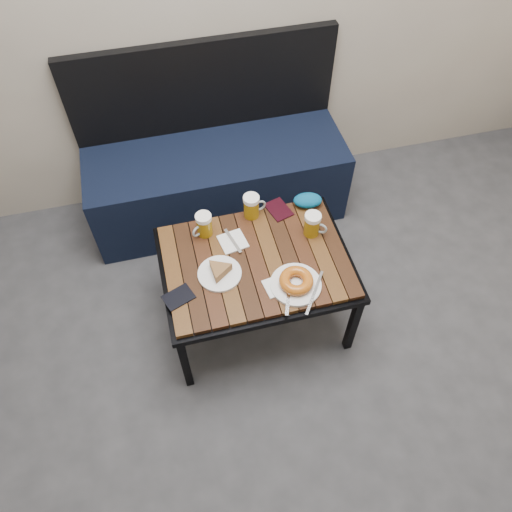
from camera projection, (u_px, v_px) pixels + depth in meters
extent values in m
plane|color=#2D2D30|center=(357.00, 509.00, 2.02)|extent=(4.00, 4.00, 0.00)
cube|color=black|center=(218.00, 183.00, 2.82)|extent=(1.40, 0.50, 0.45)
cube|color=black|center=(203.00, 86.00, 2.58)|extent=(1.40, 0.05, 0.50)
cube|color=black|center=(185.00, 363.00, 2.18)|extent=(0.03, 0.03, 0.42)
cube|color=black|center=(353.00, 325.00, 2.29)|extent=(0.04, 0.03, 0.42)
cube|color=black|center=(167.00, 263.00, 2.50)|extent=(0.03, 0.04, 0.42)
cube|color=black|center=(315.00, 233.00, 2.62)|extent=(0.04, 0.04, 0.42)
cube|color=black|center=(256.00, 265.00, 2.22)|extent=(0.84, 0.62, 0.03)
cube|color=#381B0C|center=(256.00, 261.00, 2.20)|extent=(0.80, 0.58, 0.02)
cylinder|color=#916B0B|center=(204.00, 226.00, 2.24)|extent=(0.10, 0.10, 0.10)
cylinder|color=white|center=(203.00, 217.00, 2.20)|extent=(0.07, 0.07, 0.02)
torus|color=#8C999E|center=(198.00, 231.00, 2.23)|extent=(0.06, 0.04, 0.06)
cylinder|color=#916B0B|center=(251.00, 208.00, 2.31)|extent=(0.08, 0.08, 0.10)
cylinder|color=white|center=(251.00, 199.00, 2.26)|extent=(0.08, 0.08, 0.02)
torus|color=#8C999E|center=(260.00, 206.00, 2.32)|extent=(0.06, 0.02, 0.06)
cylinder|color=#916B0B|center=(312.00, 226.00, 2.24)|extent=(0.10, 0.10, 0.10)
cylinder|color=white|center=(313.00, 217.00, 2.20)|extent=(0.07, 0.07, 0.02)
torus|color=#8C999E|center=(321.00, 228.00, 2.23)|extent=(0.06, 0.04, 0.06)
cylinder|color=white|center=(220.00, 274.00, 2.14)|extent=(0.19, 0.19, 0.01)
cylinder|color=white|center=(296.00, 285.00, 2.10)|extent=(0.22, 0.22, 0.01)
torus|color=#904A0D|center=(296.00, 281.00, 2.08)|extent=(0.14, 0.14, 0.05)
cube|color=#A5A8AD|center=(315.00, 292.00, 2.07)|extent=(0.14, 0.19, 0.00)
cube|color=#A5A8AD|center=(288.00, 298.00, 2.05)|extent=(0.07, 0.16, 0.00)
cube|color=white|center=(233.00, 242.00, 2.25)|extent=(0.13, 0.13, 0.01)
cube|color=#A5A8AD|center=(233.00, 241.00, 2.24)|extent=(0.05, 0.15, 0.00)
cube|color=white|center=(278.00, 286.00, 2.10)|extent=(0.13, 0.11, 0.01)
cube|color=black|center=(178.00, 297.00, 2.07)|extent=(0.14, 0.13, 0.01)
cube|color=black|center=(279.00, 210.00, 2.36)|extent=(0.13, 0.15, 0.01)
ellipsoid|color=navy|center=(308.00, 200.00, 2.36)|extent=(0.15, 0.11, 0.06)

